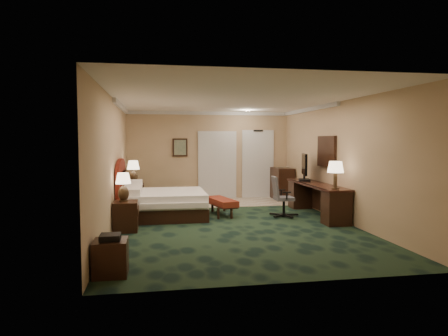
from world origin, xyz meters
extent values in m
cube|color=black|center=(0.00, 0.00, 0.00)|extent=(5.00, 7.50, 0.00)
cube|color=white|center=(0.00, 0.00, 2.70)|extent=(5.00, 7.50, 0.00)
cube|color=tan|center=(0.00, 3.75, 1.35)|extent=(5.00, 0.00, 2.70)
cube|color=tan|center=(0.00, -3.75, 1.35)|extent=(5.00, 0.00, 2.70)
cube|color=tan|center=(-2.50, 0.00, 1.35)|extent=(0.00, 7.50, 2.70)
cube|color=tan|center=(2.50, 0.00, 1.35)|extent=(0.00, 7.50, 2.70)
cube|color=#BDA68E|center=(0.90, 2.90, 0.01)|extent=(3.20, 1.70, 0.01)
cube|color=silver|center=(1.55, 3.72, 1.05)|extent=(1.02, 0.06, 2.18)
cube|color=silver|center=(0.25, 3.71, 1.05)|extent=(1.20, 0.06, 2.10)
cube|color=#526F5E|center=(-0.90, 3.71, 1.60)|extent=(0.45, 0.06, 0.55)
cube|color=white|center=(2.46, 0.60, 1.55)|extent=(0.05, 0.95, 0.75)
cube|color=white|center=(-1.44, 0.99, 0.30)|extent=(1.92, 1.78, 0.61)
cube|color=black|center=(-2.24, -0.37, 0.30)|extent=(0.48, 0.55, 0.60)
cube|color=black|center=(-2.22, 2.30, 0.33)|extent=(0.53, 0.60, 0.66)
cube|color=maroon|center=(-0.06, 1.00, 0.20)|extent=(0.67, 1.24, 0.40)
cube|color=black|center=(-2.25, -3.07, 0.24)|extent=(0.45, 0.45, 0.48)
cube|color=black|center=(2.19, 0.55, 0.39)|extent=(0.58, 2.69, 0.77)
cube|color=black|center=(2.14, 1.22, 1.13)|extent=(0.32, 0.89, 0.70)
cube|color=black|center=(2.19, 3.20, 0.49)|extent=(0.51, 0.92, 0.97)
camera|label=1|loc=(-1.63, -8.52, 1.82)|focal=32.00mm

